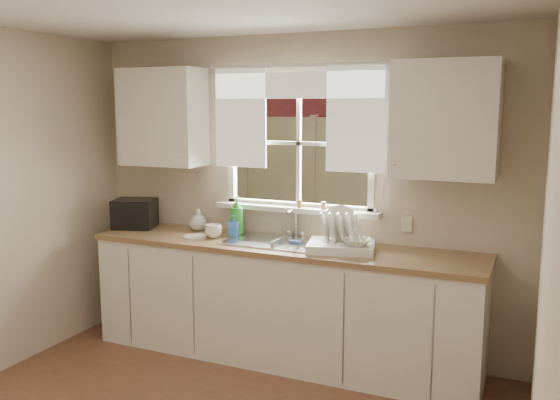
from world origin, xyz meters
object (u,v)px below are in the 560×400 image
at_px(dish_rack, 341,241).
at_px(soap_bottle_a, 237,216).
at_px(black_appliance, 135,213).
at_px(cup, 213,231).

relative_size(dish_rack, soap_bottle_a, 1.72).
height_order(dish_rack, black_appliance, dish_rack).
bearing_deg(black_appliance, soap_bottle_a, -13.88).
height_order(dish_rack, cup, dish_rack).
distance_m(dish_rack, black_appliance, 1.88).
bearing_deg(cup, black_appliance, 149.50).
bearing_deg(black_appliance, cup, -25.18).
bearing_deg(soap_bottle_a, black_appliance, 176.26).
relative_size(cup, black_appliance, 0.41).
height_order(soap_bottle_a, cup, soap_bottle_a).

